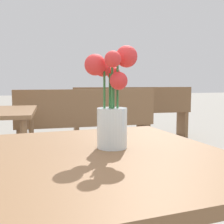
# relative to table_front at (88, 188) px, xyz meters

# --- Properties ---
(table_front) EXTENTS (0.86, 0.86, 0.72)m
(table_front) POSITION_rel_table_front_xyz_m (0.00, 0.00, 0.00)
(table_front) COLOR brown
(table_front) RESTS_ON ground_plane
(flower_vase) EXTENTS (0.17, 0.14, 0.32)m
(flower_vase) POSITION_rel_table_front_xyz_m (0.09, 0.05, 0.24)
(flower_vase) COLOR silver
(flower_vase) RESTS_ON table_front
(bench_middle) EXTENTS (1.60, 0.43, 0.85)m
(bench_middle) POSITION_rel_table_front_xyz_m (0.52, 2.35, -0.15)
(bench_middle) COLOR brown
(bench_middle) RESTS_ON ground_plane
(bench_far) EXTENTS (1.98, 0.54, 0.85)m
(bench_far) POSITION_rel_table_front_xyz_m (1.54, 3.43, -0.14)
(bench_far) COLOR brown
(bench_far) RESTS_ON ground_plane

